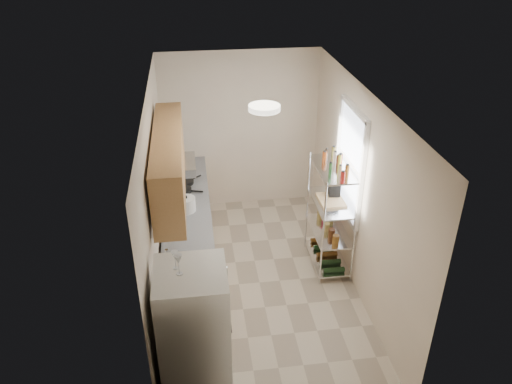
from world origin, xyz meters
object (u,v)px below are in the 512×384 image
(refrigerator, at_px, (195,338))
(rice_cooker, at_px, (187,204))
(frying_pan_large, at_px, (182,190))
(espresso_machine, at_px, (334,187))
(cutting_board, at_px, (331,200))

(refrigerator, bearing_deg, rice_cooker, 90.84)
(frying_pan_large, bearing_deg, espresso_machine, -0.10)
(frying_pan_large, distance_m, cutting_board, 2.11)
(refrigerator, xyz_separation_m, cutting_board, (1.88, 2.01, 0.23))
(espresso_machine, bearing_deg, refrigerator, -125.70)
(cutting_board, bearing_deg, refrigerator, -132.99)
(refrigerator, height_order, frying_pan_large, refrigerator)
(rice_cooker, height_order, frying_pan_large, rice_cooker)
(refrigerator, distance_m, cutting_board, 2.76)
(rice_cooker, xyz_separation_m, cutting_board, (1.91, -0.20, 0.03))
(refrigerator, relative_size, cutting_board, 3.82)
(frying_pan_large, xyz_separation_m, espresso_machine, (2.04, -0.59, 0.21))
(frying_pan_large, distance_m, espresso_machine, 2.14)
(refrigerator, relative_size, espresso_machine, 6.21)
(refrigerator, xyz_separation_m, espresso_machine, (1.94, 2.16, 0.35))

